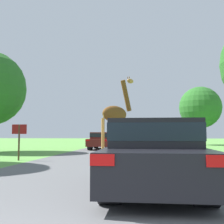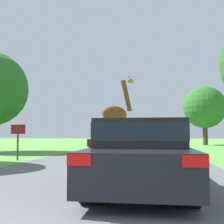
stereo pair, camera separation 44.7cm
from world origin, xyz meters
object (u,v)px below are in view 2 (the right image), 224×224
object	(u,v)px
car_queue_left	(104,140)
car_queue_right	(111,138)
sign_post	(18,135)
tree_left_edge	(205,107)
car_lead_maroon	(141,154)
giraffe_near_road	(116,116)

from	to	relation	value
car_queue_left	car_queue_right	bearing A→B (deg)	94.30
car_queue_left	sign_post	xyz separation A→B (m)	(-2.34, -10.11, 0.42)
car_queue_left	tree_left_edge	bearing A→B (deg)	45.75
car_queue_left	tree_left_edge	world-z (taller)	tree_left_edge
car_queue_right	car_lead_maroon	bearing A→B (deg)	-80.24
car_lead_maroon	car_queue_right	size ratio (longest dim) A/B	1.02
car_lead_maroon	tree_left_edge	xyz separation A→B (m)	(6.18, 26.41, 3.43)
sign_post	car_lead_maroon	bearing A→B (deg)	-46.37
tree_left_edge	sign_post	distance (m)	23.73
tree_left_edge	car_queue_right	bearing A→B (deg)	-170.47
car_queue_left	sign_post	distance (m)	10.39
tree_left_edge	sign_post	size ratio (longest dim) A/B	3.98
car_queue_right	sign_post	world-z (taller)	sign_post
car_lead_maroon	car_queue_left	size ratio (longest dim) A/B	0.95
car_queue_right	tree_left_edge	world-z (taller)	tree_left_edge
giraffe_near_road	car_queue_left	distance (m)	6.45
car_queue_right	sign_post	bearing A→B (deg)	-95.32
tree_left_edge	car_lead_maroon	bearing A→B (deg)	-103.16
car_lead_maroon	car_queue_left	xyz separation A→B (m)	(-3.62, 16.36, -0.05)
tree_left_edge	sign_post	bearing A→B (deg)	-121.04
giraffe_near_road	sign_post	xyz separation A→B (m)	(-4.11, -4.11, -1.15)
car_queue_right	sign_post	xyz separation A→B (m)	(-1.71, -18.41, 0.42)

